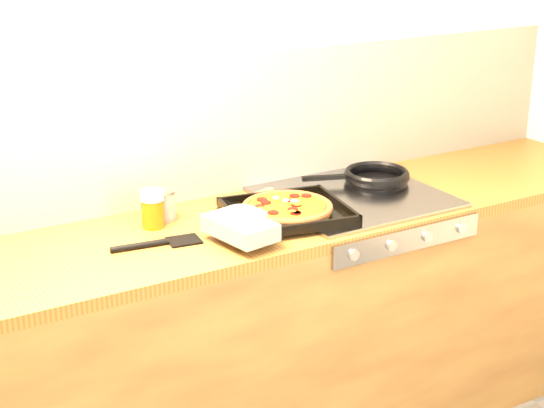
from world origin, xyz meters
TOP-DOWN VIEW (x-y plane):
  - room_shell at (0.00, 1.39)m, footprint 3.20×3.20m
  - counter_run at (0.00, 1.10)m, footprint 3.20×0.62m
  - stovetop at (0.45, 1.10)m, footprint 0.60×0.56m
  - pizza_on_tray at (0.07, 1.02)m, footprint 0.54×0.43m
  - frying_pan at (0.60, 1.17)m, footprint 0.43×0.31m
  - tomato_can at (-0.21, 1.25)m, footprint 0.08×0.08m
  - juice_glass at (-0.27, 1.20)m, footprint 0.10×0.10m
  - wooden_spoon at (0.13, 1.28)m, footprint 0.29×0.11m
  - black_spatula at (-0.32, 1.05)m, footprint 0.29×0.10m

SIDE VIEW (x-z plane):
  - counter_run at x=0.00m, z-range 0.00..0.90m
  - stovetop at x=0.45m, z-range 0.90..0.92m
  - black_spatula at x=-0.32m, z-range 0.90..0.92m
  - wooden_spoon at x=0.13m, z-range 0.90..0.92m
  - frying_pan at x=0.60m, z-range 0.92..0.96m
  - pizza_on_tray at x=0.07m, z-range 0.91..0.98m
  - tomato_can at x=-0.21m, z-range 0.90..1.00m
  - juice_glass at x=-0.27m, z-range 0.90..1.03m
  - room_shell at x=0.00m, z-range -0.45..2.75m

